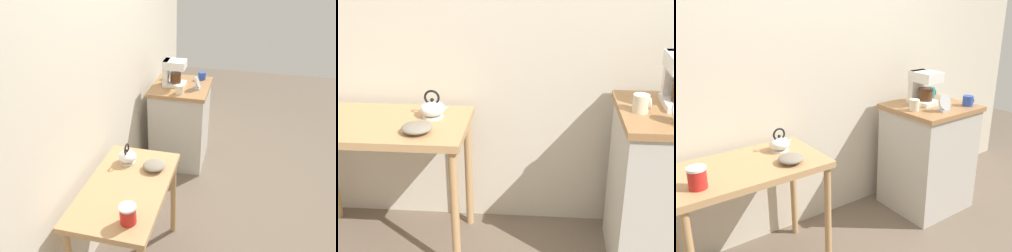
# 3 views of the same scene
# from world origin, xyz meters

# --- Properties ---
(ground_plane) EXTENTS (8.00, 8.00, 0.00)m
(ground_plane) POSITION_xyz_m (0.00, 0.00, 0.00)
(ground_plane) COLOR #6B5B4C
(wooden_table) EXTENTS (0.91, 0.53, 0.75)m
(wooden_table) POSITION_xyz_m (-0.74, 0.01, 0.65)
(wooden_table) COLOR tan
(wooden_table) RESTS_ON ground_plane
(kitchen_counter) EXTENTS (0.64, 0.58, 0.88)m
(kitchen_counter) POSITION_xyz_m (0.79, -0.04, 0.44)
(kitchen_counter) COLOR #BCB7AD
(kitchen_counter) RESTS_ON ground_plane
(bowl_stoneware) EXTENTS (0.15, 0.15, 0.05)m
(bowl_stoneware) POSITION_xyz_m (-0.51, -0.11, 0.78)
(bowl_stoneware) COLOR gray
(bowl_stoneware) RESTS_ON wooden_table
(teakettle) EXTENTS (0.16, 0.13, 0.15)m
(teakettle) POSITION_xyz_m (-0.48, 0.10, 0.80)
(teakettle) COLOR white
(teakettle) RESTS_ON wooden_table
(mug_small_cream) EXTENTS (0.08, 0.08, 0.09)m
(mug_small_cream) POSITION_xyz_m (0.57, -0.07, 0.93)
(mug_small_cream) COLOR beige
(mug_small_cream) RESTS_ON kitchen_counter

